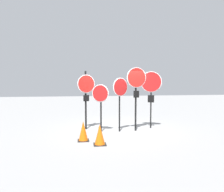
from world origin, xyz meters
name	(u,v)px	position (x,y,z in m)	size (l,w,h in m)	color
ground_plane	(118,130)	(0.00, 0.00, 0.00)	(40.00, 40.00, 0.00)	gray
stop_sign_0	(86,90)	(-1.34, 0.27, 1.69)	(0.74, 0.31, 2.51)	black
stop_sign_1	(100,97)	(-0.77, -0.32, 1.42)	(0.65, 0.35, 1.95)	black
stop_sign_2	(120,92)	(0.03, -0.38, 1.64)	(0.66, 0.41, 2.22)	black
stop_sign_3	(136,85)	(0.71, -0.34, 1.91)	(0.84, 0.18, 2.65)	black
stop_sign_4	(151,86)	(1.48, 0.06, 1.87)	(0.87, 0.34, 2.50)	black
traffic_cone_0	(83,131)	(-1.49, -1.55, 0.34)	(0.39, 0.39, 0.70)	black
traffic_cone_1	(100,135)	(-0.95, -2.09, 0.34)	(0.41, 0.41, 0.68)	black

